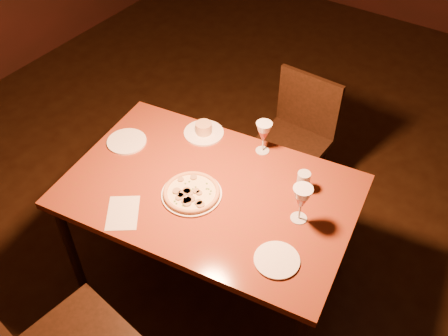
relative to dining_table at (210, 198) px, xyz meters
The scene contains 12 objects.
floor 0.75m from the dining_table, 27.24° to the left, with size 7.00×7.00×0.00m, color black.
dining_table is the anchor object (origin of this frame).
chair_far 0.90m from the dining_table, 87.78° to the left, with size 0.42×0.42×0.85m.
pizza_plate 0.12m from the dining_table, 120.84° to the right, with size 0.29×0.29×0.03m.
ramekin_saucer 0.43m from the dining_table, 129.25° to the left, with size 0.22×0.22×0.07m.
wine_glass_far 0.42m from the dining_table, 79.17° to the left, with size 0.08×0.08×0.18m, color #AB4B47, non-canonical shape.
wine_glass_right 0.48m from the dining_table, ahead, with size 0.09×0.09×0.20m, color #AB4B47, non-canonical shape.
water_tumbler 0.46m from the dining_table, 33.76° to the left, with size 0.06×0.06×0.10m, color #B4BDC5.
side_plate_left 0.57m from the dining_table, behind, with size 0.21×0.21×0.01m, color white.
side_plate_near 0.52m from the dining_table, 21.20° to the right, with size 0.20×0.20×0.01m, color white.
menu_card 0.43m from the dining_table, 125.02° to the right, with size 0.14×0.21×0.00m, color beige.
pendant_light 0.92m from the dining_table, ahead, with size 0.12×0.12×0.12m, color #FF8747.
Camera 1 is at (0.69, -1.49, 2.48)m, focal length 40.00 mm.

